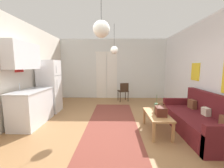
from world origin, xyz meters
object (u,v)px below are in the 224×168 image
Objects in this scene: accent_chair at (123,91)px; pendant_lamp_near at (101,29)px; couch at (200,121)px; coffee_table at (157,116)px; handbag at (161,111)px; pendant_lamp_far at (114,50)px; bamboo_vase at (156,107)px; refrigerator at (50,86)px.

pendant_lamp_near is at bearing 65.69° from accent_chair.
coffee_table is (-1.00, 0.00, 0.11)m from couch.
handbag reaches higher than coffee_table.
pendant_lamp_far is (0.21, 1.92, -0.13)m from pendant_lamp_near.
accent_chair is 4.01m from pendant_lamp_near.
pendant_lamp_near reaches higher than bamboo_vase.
handbag is at bearing -72.72° from coffee_table.
pendant_lamp_near is (-1.26, -0.86, 1.63)m from bamboo_vase.
pendant_lamp_near is (-1.26, -0.55, 1.62)m from handbag.
coffee_table is 0.25m from bamboo_vase.
pendant_lamp_near is (-0.61, -3.58, 1.69)m from accent_chair.
bamboo_vase is at bearing 34.54° from pendant_lamp_near.
handbag is 0.37× the size of accent_chair.
accent_chair is 1.04× the size of pendant_lamp_near.
refrigerator is (-3.22, 1.24, 0.33)m from bamboo_vase.
bamboo_vase is 2.79m from accent_chair.
handbag is at bearing -172.59° from couch.
bamboo_vase is at bearing 79.42° from coffee_table.
pendant_lamp_near reaches higher than coffee_table.
pendant_lamp_far is (-1.05, 1.05, 1.49)m from bamboo_vase.
couch is 1.01m from coffee_table.
refrigerator is 2.99m from accent_chair.
refrigerator is at bearing 15.07° from accent_chair.
accent_chair reaches higher than coffee_table.
accent_chair is (-0.65, 2.71, -0.07)m from bamboo_vase.
couch is at bearing 7.41° from handbag.
pendant_lamp_near reaches higher than couch.
refrigerator reaches higher than couch.
bamboo_vase is at bearing 90.66° from handbag.
couch is 4.85× the size of bamboo_vase.
bamboo_vase reaches higher than handbag.
refrigerator is 2.12× the size of accent_chair.
couch reaches higher than handbag.
coffee_table is 2.40× the size of bamboo_vase.
bamboo_vase is (0.04, 0.19, 0.16)m from coffee_table.
couch is 1.01m from handbag.
coffee_table is at bearing 28.89° from pendant_lamp_near.
pendant_lamp_far is at bearing 61.76° from accent_chair.
accent_chair is (-0.61, 2.90, 0.09)m from coffee_table.
pendant_lamp_near is (-2.22, -0.67, 1.89)m from couch.
handbag is 2.28m from pendant_lamp_far.
refrigerator is at bearing 155.74° from coffee_table.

